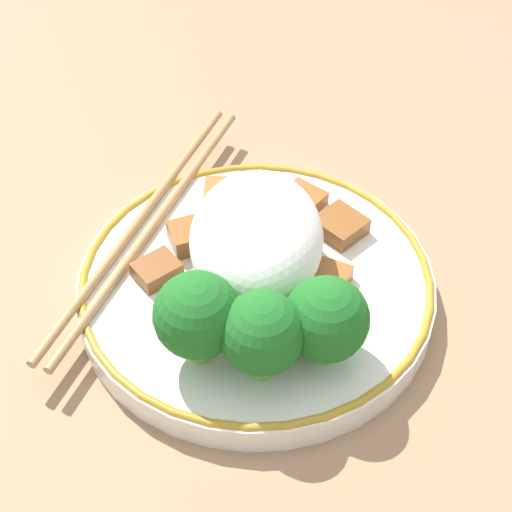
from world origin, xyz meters
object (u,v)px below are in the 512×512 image
object	(u,v)px
broccoli_back_left	(197,316)
broccoli_back_right	(326,320)
broccoli_back_center	(262,334)
chopsticks	(146,223)
plate	(256,287)

from	to	relation	value
broccoli_back_left	broccoli_back_right	bearing A→B (deg)	93.08
broccoli_back_center	chopsticks	bearing A→B (deg)	-144.81
plate	broccoli_back_left	distance (m)	0.08
plate	broccoli_back_left	xyz separation A→B (m)	(0.06, -0.03, 0.04)
chopsticks	broccoli_back_left	bearing A→B (deg)	23.19
chopsticks	broccoli_back_right	bearing A→B (deg)	48.74
broccoli_back_left	broccoli_back_center	world-z (taller)	broccoli_back_left
plate	broccoli_back_left	size ratio (longest dim) A/B	3.69
broccoli_back_right	chopsticks	distance (m)	0.15
broccoli_back_center	plate	bearing A→B (deg)	-175.10
broccoli_back_center	broccoli_back_right	xyz separation A→B (m)	(-0.01, 0.03, -0.00)
broccoli_back_center	chopsticks	world-z (taller)	broccoli_back_center
broccoli_back_left	chopsticks	bearing A→B (deg)	-156.81
broccoli_back_center	chopsticks	size ratio (longest dim) A/B	0.23
broccoli_back_center	broccoli_back_right	world-z (taller)	broccoli_back_center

